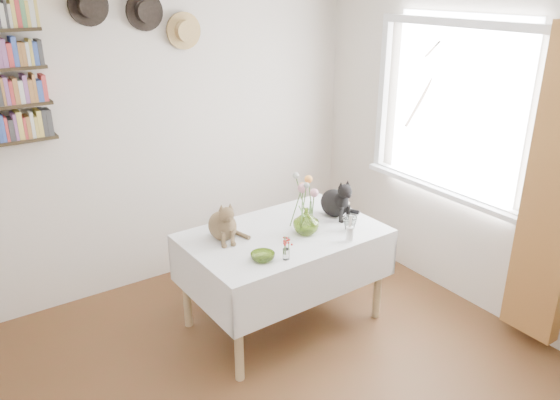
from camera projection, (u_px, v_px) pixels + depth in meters
room at (307, 247)px, 2.56m from camera, size 4.08×4.58×2.58m
window at (451, 124)px, 4.14m from camera, size 0.12×1.52×1.32m
curtain at (555, 192)px, 3.49m from camera, size 0.12×0.38×2.10m
dining_table at (284, 255)px, 3.95m from camera, size 1.41×0.92×0.74m
tabby_cat at (222, 219)px, 3.73m from camera, size 0.25×0.30×0.31m
black_cat at (335, 196)px, 4.11m from camera, size 0.22×0.27×0.32m
flower_vase at (306, 221)px, 3.84m from camera, size 0.21×0.21×0.19m
green_bowl at (263, 257)px, 3.49m from camera, size 0.17×0.17×0.05m
drinking_glass at (350, 223)px, 3.92m from camera, size 0.13×0.13×0.10m
candlestick at (350, 232)px, 3.74m from camera, size 0.05×0.05×0.19m
berry_jar at (286, 248)px, 3.49m from camera, size 0.04×0.04×0.18m
porcelain_figurine at (348, 208)px, 4.20m from camera, size 0.05×0.05×0.09m
flower_bouquet at (305, 188)px, 3.75m from camera, size 0.17×0.12×0.39m
wall_hats at (142, 17)px, 3.95m from camera, size 0.98×0.09×0.48m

